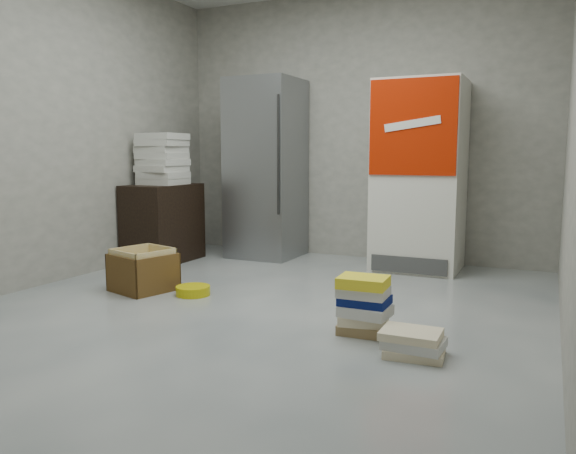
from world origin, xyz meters
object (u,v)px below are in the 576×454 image
(steel_fridge, at_px, (266,169))
(cardboard_box, at_px, (143,273))
(coke_cooler, at_px, (419,176))
(phonebook_stack_main, at_px, (364,305))
(wood_shelf, at_px, (163,223))

(steel_fridge, relative_size, cardboard_box, 3.57)
(steel_fridge, distance_m, cardboard_box, 2.01)
(coke_cooler, height_order, phonebook_stack_main, coke_cooler)
(coke_cooler, relative_size, phonebook_stack_main, 4.91)
(steel_fridge, bearing_deg, coke_cooler, -0.18)
(wood_shelf, xyz_separation_m, cardboard_box, (0.64, -1.10, -0.26))
(phonebook_stack_main, bearing_deg, cardboard_box, 167.60)
(cardboard_box, bearing_deg, wood_shelf, 136.09)
(steel_fridge, xyz_separation_m, cardboard_box, (-0.19, -1.83, -0.81))
(wood_shelf, distance_m, phonebook_stack_main, 2.98)
(steel_fridge, height_order, phonebook_stack_main, steel_fridge)
(wood_shelf, relative_size, cardboard_box, 1.50)
(cardboard_box, bearing_deg, phonebook_stack_main, 7.00)
(coke_cooler, bearing_deg, wood_shelf, -163.72)
(steel_fridge, distance_m, phonebook_stack_main, 2.89)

